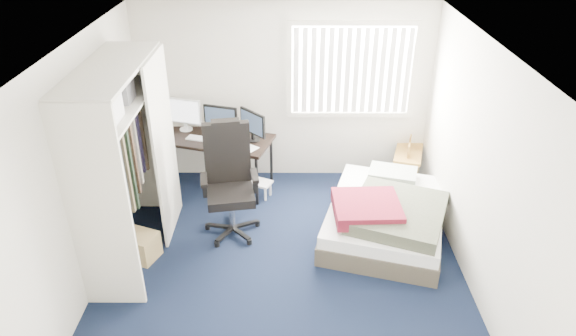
% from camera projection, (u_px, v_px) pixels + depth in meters
% --- Properties ---
extents(ground, '(4.20, 4.20, 0.00)m').
position_uv_depth(ground, '(283.00, 264.00, 5.82)').
color(ground, black).
rests_on(ground, ground).
extents(room_shell, '(4.20, 4.20, 4.20)m').
position_uv_depth(room_shell, '(282.00, 145.00, 5.09)').
color(room_shell, silver).
rests_on(room_shell, ground).
extents(window_assembly, '(1.72, 0.09, 1.32)m').
position_uv_depth(window_assembly, '(352.00, 71.00, 6.83)').
color(window_assembly, white).
rests_on(window_assembly, ground).
extents(closet, '(0.64, 1.84, 2.22)m').
position_uv_depth(closet, '(124.00, 147.00, 5.41)').
color(closet, beige).
rests_on(closet, ground).
extents(desk, '(1.67, 1.13, 1.22)m').
position_uv_depth(desk, '(216.00, 135.00, 6.98)').
color(desk, black).
rests_on(desk, ground).
extents(office_chair, '(0.76, 0.76, 1.40)m').
position_uv_depth(office_chair, '(230.00, 191.00, 6.18)').
color(office_chair, black).
rests_on(office_chair, ground).
extents(footstool, '(0.34, 0.32, 0.23)m').
position_uv_depth(footstool, '(261.00, 185.00, 7.01)').
color(footstool, white).
rests_on(footstool, ground).
extents(nightstand, '(0.55, 0.80, 0.68)m').
position_uv_depth(nightstand, '(408.00, 155.00, 7.22)').
color(nightstand, brown).
rests_on(nightstand, ground).
extents(bed, '(1.79, 2.10, 0.60)m').
position_uv_depth(bed, '(386.00, 215.00, 6.21)').
color(bed, '#413A2F').
rests_on(bed, ground).
extents(pine_box, '(0.50, 0.44, 0.31)m').
position_uv_depth(pine_box, '(139.00, 246.00, 5.87)').
color(pine_box, '#A28A51').
rests_on(pine_box, ground).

